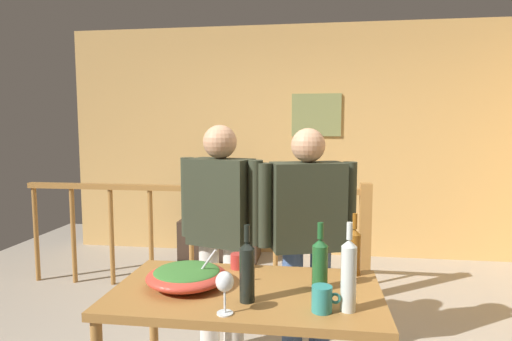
% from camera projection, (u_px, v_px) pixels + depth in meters
% --- Properties ---
extents(back_wall, '(5.65, 0.10, 2.68)m').
position_uv_depth(back_wall, '(305.00, 142.00, 4.99)').
color(back_wall, tan).
rests_on(back_wall, ground_plane).
extents(framed_picture, '(0.56, 0.03, 0.49)m').
position_uv_depth(framed_picture, '(316.00, 115.00, 4.88)').
color(framed_picture, olive).
extents(stair_railing, '(3.23, 0.10, 1.03)m').
position_uv_depth(stair_railing, '(237.00, 225.00, 3.86)').
color(stair_railing, '#9E6B33').
rests_on(stair_railing, ground_plane).
extents(tv_console, '(0.90, 0.40, 0.45)m').
position_uv_depth(tv_console, '(220.00, 239.00, 4.89)').
color(tv_console, '#38281E').
rests_on(tv_console, ground_plane).
extents(flat_screen_tv, '(0.65, 0.12, 0.47)m').
position_uv_depth(flat_screen_tv, '(219.00, 196.00, 4.81)').
color(flat_screen_tv, black).
rests_on(flat_screen_tv, tv_console).
extents(serving_table, '(1.27, 0.71, 0.74)m').
position_uv_depth(serving_table, '(246.00, 305.00, 2.03)').
color(serving_table, '#9E6B33').
rests_on(serving_table, ground_plane).
extents(salad_bowl, '(0.39, 0.39, 0.20)m').
position_uv_depth(salad_bowl, '(187.00, 275.00, 2.06)').
color(salad_bowl, '#CC3D2D').
rests_on(salad_bowl, serving_table).
extents(wine_glass, '(0.08, 0.08, 0.18)m').
position_uv_depth(wine_glass, '(225.00, 284.00, 1.74)').
color(wine_glass, silver).
rests_on(wine_glass, serving_table).
extents(wine_bottle_dark, '(0.07, 0.07, 0.35)m').
position_uv_depth(wine_bottle_dark, '(247.00, 270.00, 1.87)').
color(wine_bottle_dark, black).
rests_on(wine_bottle_dark, serving_table).
extents(wine_bottle_amber, '(0.07, 0.07, 0.33)m').
position_uv_depth(wine_bottle_amber, '(354.00, 250.00, 2.21)').
color(wine_bottle_amber, brown).
rests_on(wine_bottle_amber, serving_table).
extents(wine_bottle_clear, '(0.06, 0.06, 0.38)m').
position_uv_depth(wine_bottle_clear, '(349.00, 274.00, 1.77)').
color(wine_bottle_clear, silver).
rests_on(wine_bottle_clear, serving_table).
extents(wine_bottle_green, '(0.08, 0.08, 0.32)m').
position_uv_depth(wine_bottle_green, '(320.00, 262.00, 2.01)').
color(wine_bottle_green, '#1E5628').
rests_on(wine_bottle_green, serving_table).
extents(mug_red, '(0.11, 0.08, 0.08)m').
position_uv_depth(mug_red, '(238.00, 261.00, 2.31)').
color(mug_red, '#B7332D').
rests_on(mug_red, serving_table).
extents(mug_teal, '(0.12, 0.09, 0.11)m').
position_uv_depth(mug_teal, '(322.00, 299.00, 1.77)').
color(mug_teal, teal).
rests_on(mug_teal, serving_table).
extents(person_standing_left, '(0.56, 0.33, 1.52)m').
position_uv_depth(person_standing_left, '(221.00, 225.00, 2.70)').
color(person_standing_left, beige).
rests_on(person_standing_left, ground_plane).
extents(person_standing_right, '(0.60, 0.34, 1.50)m').
position_uv_depth(person_standing_right, '(307.00, 228.00, 2.62)').
color(person_standing_right, '#3D5684').
rests_on(person_standing_right, ground_plane).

